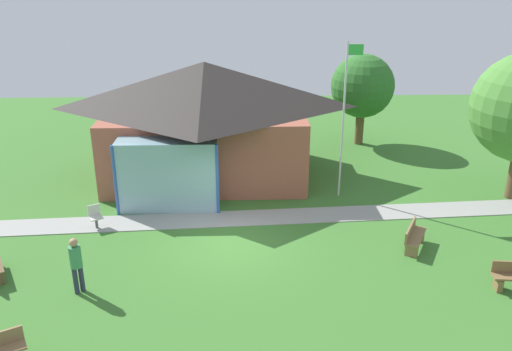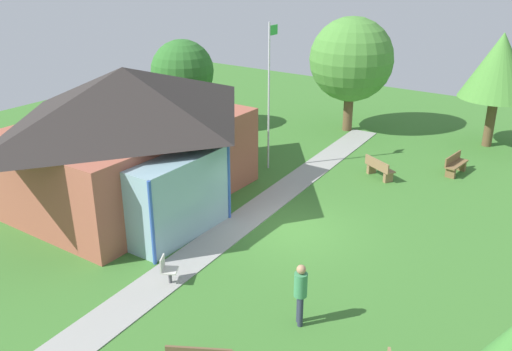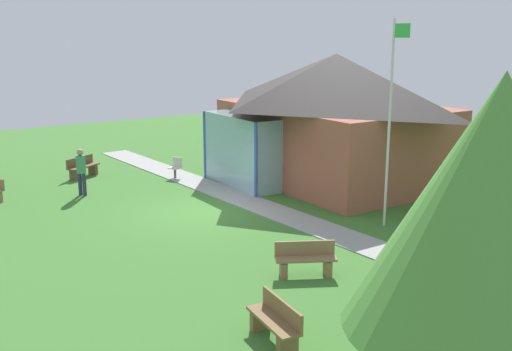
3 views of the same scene
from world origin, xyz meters
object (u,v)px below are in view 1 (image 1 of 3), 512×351
(bench_mid_right, at_px, (414,237))
(visitor_strolling_lawn, at_px, (76,261))
(flagpole, at_px, (344,115))
(tree_behind_pavilion_right, at_px, (362,86))
(pavilion, at_px, (204,118))
(patio_chair_west, at_px, (95,217))

(bench_mid_right, relative_size, visitor_strolling_lawn, 0.88)
(flagpole, xyz_separation_m, visitor_strolling_lawn, (-8.74, -6.70, -2.41))
(flagpole, relative_size, tree_behind_pavilion_right, 1.33)
(bench_mid_right, xyz_separation_m, visitor_strolling_lawn, (-10.42, -2.25, 0.62))
(visitor_strolling_lawn, relative_size, tree_behind_pavilion_right, 0.37)
(pavilion, xyz_separation_m, flagpole, (5.61, -2.49, 0.79))
(flagpole, height_order, bench_mid_right, flagpole)
(pavilion, height_order, bench_mid_right, pavilion)
(flagpole, bearing_deg, bench_mid_right, -69.33)
(visitor_strolling_lawn, bearing_deg, bench_mid_right, 151.69)
(pavilion, bearing_deg, tree_behind_pavilion_right, 28.91)
(pavilion, height_order, flagpole, flagpole)
(visitor_strolling_lawn, bearing_deg, flagpole, 176.98)
(bench_mid_right, bearing_deg, tree_behind_pavilion_right, -154.46)
(patio_chair_west, xyz_separation_m, visitor_strolling_lawn, (0.54, -4.07, 0.61))
(pavilion, bearing_deg, bench_mid_right, -43.62)
(visitor_strolling_lawn, bearing_deg, patio_chair_west, -122.91)
(pavilion, bearing_deg, visitor_strolling_lawn, -108.78)
(flagpole, relative_size, patio_chair_west, 7.28)
(patio_chair_west, relative_size, tree_behind_pavilion_right, 0.18)
(bench_mid_right, relative_size, tree_behind_pavilion_right, 0.32)
(bench_mid_right, xyz_separation_m, patio_chair_west, (-10.96, 1.82, 0.01))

